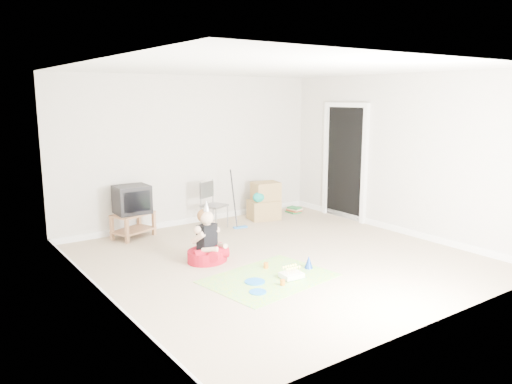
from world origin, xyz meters
TOP-DOWN VIEW (x-y plane):
  - ground at (0.00, 0.00)m, footprint 5.00×5.00m
  - doorway_recess at (2.48, 1.20)m, footprint 0.02×0.90m
  - tv_stand at (-1.26, 2.19)m, footprint 0.74×0.61m
  - crt_tv at (-1.26, 2.19)m, footprint 0.52×0.44m
  - folding_chair at (0.11, 1.94)m, footprint 0.48×0.47m
  - cardboard_boxes at (1.20, 1.97)m, footprint 0.63×0.53m
  - floor_mop at (0.48, 1.69)m, footprint 0.26×0.33m
  - book_pile at (1.98, 2.06)m, footprint 0.23×0.28m
  - seated_woman at (-0.87, 0.47)m, footprint 0.75×0.75m
  - party_mat at (-0.57, -0.56)m, footprint 1.68×1.33m
  - birthday_cake at (-0.35, -0.72)m, footprint 0.28×0.23m
  - blue_plate_near at (-0.80, -0.57)m, footprint 0.28×0.28m
  - blue_plate_far at (-0.96, -0.85)m, footprint 0.21×0.21m
  - orange_cup_near at (-0.39, -0.23)m, footprint 0.08×0.08m
  - orange_cup_far at (-0.59, -0.84)m, footprint 0.07×0.07m
  - blue_party_hat at (0.07, -0.56)m, footprint 0.12×0.12m

SIDE VIEW (x-z plane):
  - ground at x=0.00m, z-range 0.00..0.00m
  - party_mat at x=-0.57m, z-range 0.00..0.01m
  - blue_plate_far at x=-0.96m, z-range 0.01..0.02m
  - blue_plate_near at x=-0.80m, z-range 0.01..0.02m
  - birthday_cake at x=-0.35m, z-range -0.03..0.11m
  - orange_cup_far at x=-0.59m, z-range 0.01..0.08m
  - orange_cup_near at x=-0.39m, z-range 0.01..0.08m
  - book_pile at x=1.98m, z-range 0.00..0.11m
  - blue_party_hat at x=0.07m, z-range 0.01..0.18m
  - seated_woman at x=-0.87m, z-range -0.24..0.62m
  - tv_stand at x=-1.26m, z-range 0.04..0.44m
  - floor_mop at x=0.48m, z-range -0.23..0.76m
  - cardboard_boxes at x=1.20m, z-range -0.01..0.67m
  - folding_chair at x=0.11m, z-range -0.01..0.81m
  - crt_tv at x=-1.26m, z-range 0.40..0.85m
  - doorway_recess at x=2.48m, z-range 0.00..2.05m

